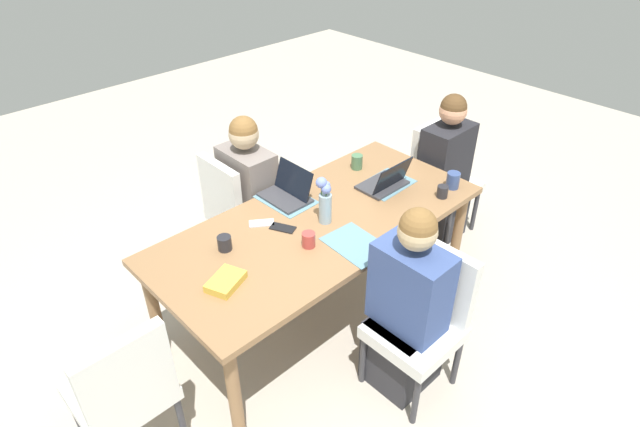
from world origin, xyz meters
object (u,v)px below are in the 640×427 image
Objects in this scene: dining_table at (320,230)px; person_head_right_left_mid at (443,177)px; coffee_mug_near_right at (442,192)px; coffee_mug_centre_left at (453,180)px; flower_vase at (325,201)px; chair_head_right_left_mid at (439,173)px; book_red_cover at (226,282)px; laptop_far_left_near at (287,192)px; coffee_mug_far_left at (357,162)px; coffee_mug_centre_right at (309,240)px; person_near_left_far at (407,312)px; chair_head_left_right_near at (123,389)px; phone_black at (283,228)px; coffee_mug_near_left at (225,243)px; chair_far_left_near at (237,207)px; phone_silver at (262,223)px; laptop_head_right_left_mid at (386,182)px; person_far_left_near at (250,204)px; chair_near_left_far at (424,314)px.

person_head_right_left_mid reaches higher than dining_table.
coffee_mug_centre_left is (0.15, 0.02, 0.01)m from coffee_mug_near_right.
flower_vase is (-1.30, -0.02, 0.37)m from person_head_right_left_mid.
person_head_right_left_mid is (-0.06, -0.07, 0.03)m from chair_head_right_left_mid.
laptop_far_left_near is at bearing 6.45° from book_red_cover.
coffee_mug_far_left reaches higher than coffee_mug_near_right.
coffee_mug_centre_left reaches higher than coffee_mug_centre_right.
flower_vase is 3.47× the size of coffee_mug_centre_right.
laptop_far_left_near is 0.88m from book_red_cover.
coffee_mug_near_right is at bearing -147.88° from person_head_right_left_mid.
person_near_left_far reaches higher than chair_head_left_right_near.
laptop_far_left_near is at bearing 137.12° from coffee_mug_near_right.
person_near_left_far is at bearing 166.24° from phone_black.
laptop_far_left_near is 3.98× the size of coffee_mug_near_right.
person_head_right_left_mid is at bearing -5.11° from coffee_mug_near_left.
coffee_mug_near_left is at bearing 177.23° from chair_head_right_left_mid.
chair_head_left_right_near is at bearing -177.82° from person_head_right_left_mid.
chair_far_left_near is 1.58m from chair_head_left_right_near.
chair_head_right_left_mid reaches higher than phone_black.
phone_silver is at bearing -109.59° from chair_far_left_near.
phone_black is (-0.85, -0.20, -0.05)m from coffee_mug_far_left.
coffee_mug_near_right is at bearing -171.12° from coffee_mug_centre_left.
laptop_head_right_left_mid is (-0.80, -0.10, 0.29)m from chair_head_right_left_mid.
person_far_left_near is 1.61m from chair_head_left_right_near.
book_red_cover is 0.56m from phone_black.
chair_near_left_far is at bearing 142.59° from phone_silver.
chair_head_left_right_near is (-1.35, 0.62, -0.03)m from person_near_left_far.
chair_near_left_far is 8.72× the size of coffee_mug_far_left.
coffee_mug_far_left is at bearing 5.77° from coffee_mug_near_left.
laptop_head_right_left_mid is (0.62, 0.70, 0.26)m from person_near_left_far.
chair_near_left_far is at bearing -119.09° from coffee_mug_far_left.
chair_head_right_left_mid is at bearing 51.24° from person_head_right_left_mid.
coffee_mug_far_left is at bearing 156.71° from person_head_right_left_mid.
flower_vase is 0.63m from coffee_mug_near_left.
chair_head_right_left_mid is (1.38, -0.65, -0.03)m from person_far_left_near.
flower_vase reaches higher than chair_near_left_far.
phone_black is (0.53, 0.18, -0.02)m from book_red_cover.
phone_black is at bearing 151.00° from phone_silver.
person_near_left_far is 0.80m from flower_vase.
flower_vase reaches higher than chair_far_left_near.
chair_near_left_far is 1.09m from book_red_cover.
coffee_mug_near_left is 0.97× the size of coffee_mug_centre_right.
person_near_left_far is 7.97× the size of phone_silver.
chair_head_right_left_mid and chair_near_left_far have the same top height.
chair_far_left_near is 0.91m from flower_vase.
laptop_far_left_near is 0.53m from coffee_mug_centre_right.
laptop_head_right_left_mid is 0.66m from laptop_far_left_near.
laptop_head_right_left_mid is at bearing -2.68° from dining_table.
coffee_mug_near_right is 0.78× the size of coffee_mug_far_left.
chair_head_right_left_mid is at bearing -26.11° from chair_far_left_near.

